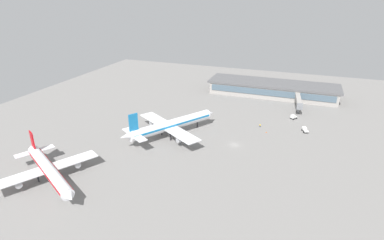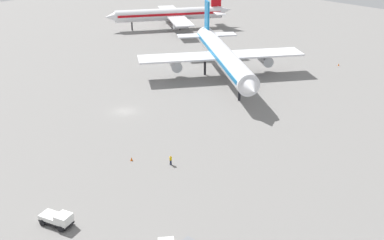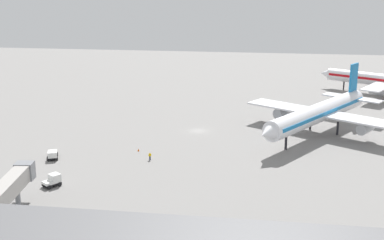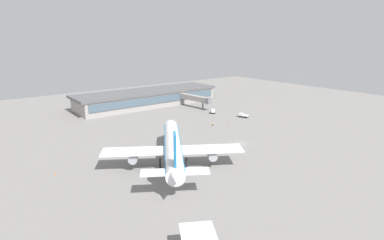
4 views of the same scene
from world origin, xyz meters
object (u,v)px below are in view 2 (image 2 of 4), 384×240
(ground_crew_worker, at_px, (171,160))
(safety_cone_mid_apron, at_px, (131,159))
(airplane_taxiing, at_px, (223,55))
(safety_cone_near_gate, at_px, (339,65))
(pushback_tractor, at_px, (58,219))
(airplane_at_gate, at_px, (171,14))

(ground_crew_worker, relative_size, safety_cone_mid_apron, 2.78)
(airplane_taxiing, relative_size, safety_cone_near_gate, 75.49)
(airplane_taxiing, height_order, safety_cone_mid_apron, airplane_taxiing)
(pushback_tractor, distance_m, safety_cone_mid_apron, 18.83)
(airplane_at_gate, xyz_separation_m, safety_cone_near_gate, (4.75, -63.50, -4.64))
(airplane_taxiing, xyz_separation_m, safety_cone_near_gate, (29.82, -14.29, -5.35))
(safety_cone_near_gate, bearing_deg, ground_crew_worker, -171.29)
(ground_crew_worker, bearing_deg, safety_cone_near_gate, -98.59)
(airplane_taxiing, relative_size, pushback_tractor, 9.46)
(airplane_taxiing, bearing_deg, airplane_at_gate, -174.70)
(airplane_at_gate, relative_size, safety_cone_near_gate, 67.68)
(airplane_at_gate, height_order, pushback_tractor, airplane_at_gate)
(ground_crew_worker, height_order, safety_cone_mid_apron, ground_crew_worker)
(airplane_at_gate, height_order, safety_cone_mid_apron, airplane_at_gate)
(airplane_taxiing, distance_m, safety_cone_mid_apron, 45.87)
(ground_crew_worker, bearing_deg, pushback_tractor, 78.63)
(ground_crew_worker, distance_m, safety_cone_mid_apron, 6.69)
(pushback_tractor, xyz_separation_m, safety_cone_mid_apron, (17.21, 7.61, -0.67))
(ground_crew_worker, xyz_separation_m, safety_cone_near_gate, (67.26, 10.30, -0.55))
(pushback_tractor, distance_m, safety_cone_near_gate, 89.23)
(airplane_taxiing, height_order, pushback_tractor, airplane_taxiing)
(airplane_taxiing, height_order, safety_cone_near_gate, airplane_taxiing)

